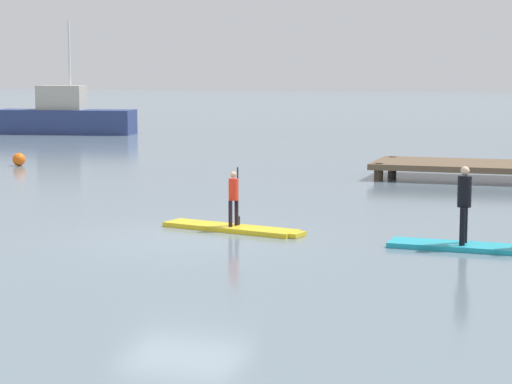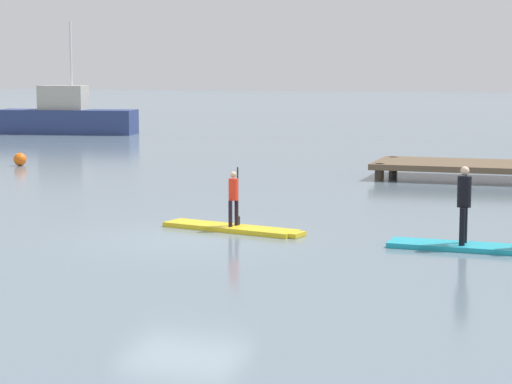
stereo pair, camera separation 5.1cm
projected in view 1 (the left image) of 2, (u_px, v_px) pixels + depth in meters
The scene contains 7 objects.
ground_plane at pixel (184, 239), 19.91m from camera, with size 240.00×240.00×0.00m, color slate.
paddleboard_near at pixel (233, 228), 20.95m from camera, with size 3.30×1.35×0.10m.
paddler_child_solo at pixel (234, 195), 20.86m from camera, with size 0.25×0.40×1.25m.
paddleboard_far at pixel (480, 248), 18.71m from camera, with size 3.52×0.91×0.10m.
paddler_adult at pixel (464, 200), 18.71m from camera, with size 0.27×0.48×1.50m.
fishing_boat_green_midground at pixel (65, 117), 51.31m from camera, with size 7.38×3.07×5.84m.
mooring_buoy_mid at pixel (19, 159), 34.72m from camera, with size 0.46×0.46×0.46m, color orange.
Camera 1 is at (7.41, -18.24, 3.46)m, focal length 68.96 mm.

